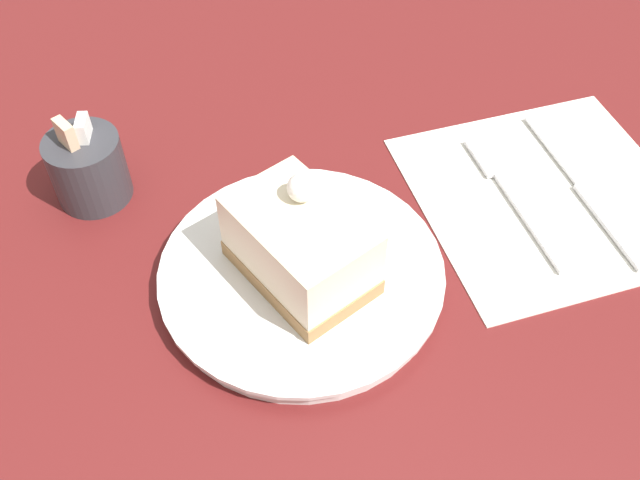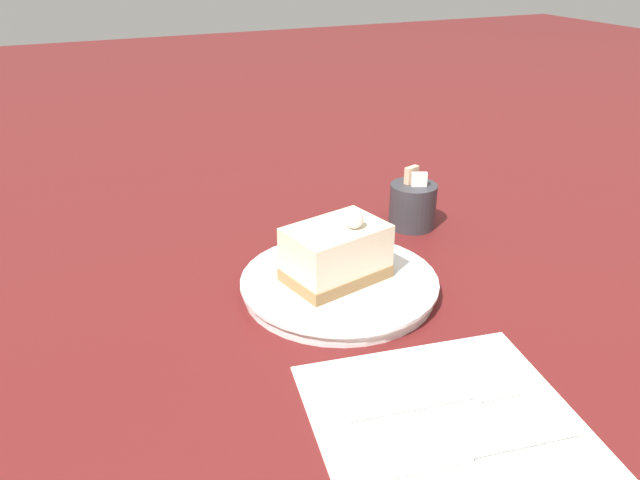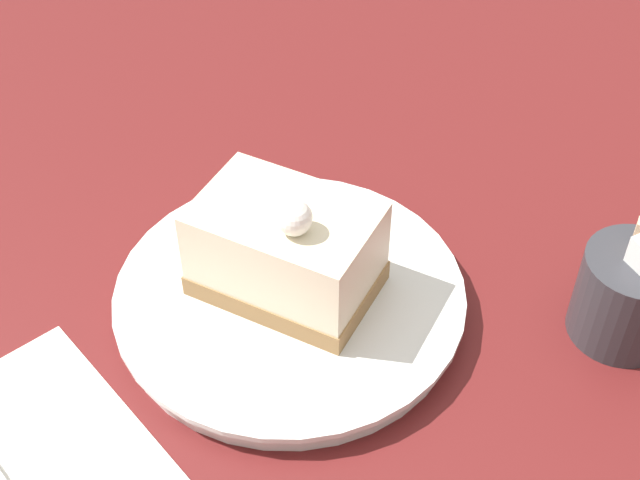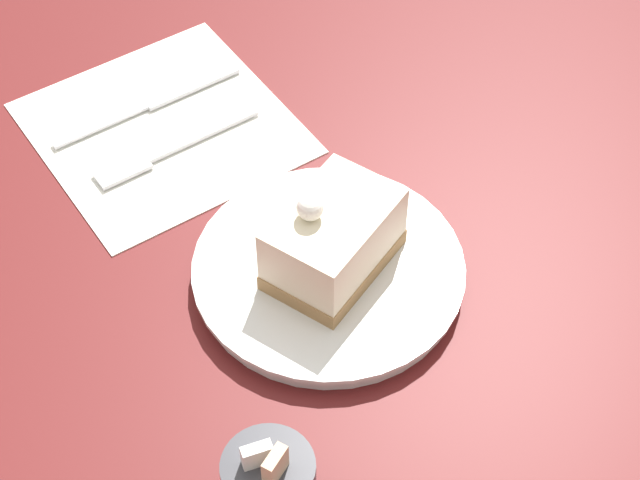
# 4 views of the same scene
# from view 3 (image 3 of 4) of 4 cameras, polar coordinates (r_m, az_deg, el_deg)

# --- Properties ---
(ground_plane) EXTENTS (4.00, 4.00, 0.00)m
(ground_plane) POSITION_cam_3_polar(r_m,az_deg,el_deg) (0.52, -2.29, -8.50)
(ground_plane) COLOR #5B1919
(plate) EXTENTS (0.21, 0.21, 0.02)m
(plate) POSITION_cam_3_polar(r_m,az_deg,el_deg) (0.55, -1.94, -3.72)
(plate) COLOR silver
(plate) RESTS_ON ground_plane
(cake_slice) EXTENTS (0.09, 0.12, 0.08)m
(cake_slice) POSITION_cam_3_polar(r_m,az_deg,el_deg) (0.52, -2.18, -0.61)
(cake_slice) COLOR #9E7547
(cake_slice) RESTS_ON plate
(sugar_bowl) EXTENTS (0.06, 0.06, 0.08)m
(sugar_bowl) POSITION_cam_3_polar(r_m,az_deg,el_deg) (0.55, 19.15, -3.33)
(sugar_bowl) COLOR #333338
(sugar_bowl) RESTS_ON ground_plane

